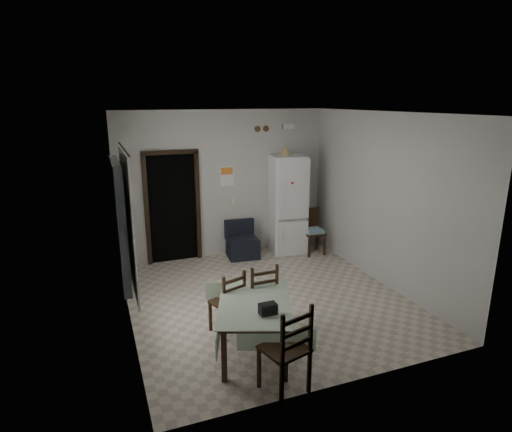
{
  "coord_description": "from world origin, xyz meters",
  "views": [
    {
      "loc": [
        -2.4,
        -5.76,
        3.09
      ],
      "look_at": [
        0.0,
        0.5,
        1.25
      ],
      "focal_mm": 30.0,
      "sensor_mm": 36.0,
      "label": 1
    }
  ],
  "objects": [
    {
      "name": "vent_right",
      "position": [
        0.88,
        2.23,
        2.52
      ],
      "size": [
        0.12,
        0.03,
        0.12
      ],
      "primitive_type": "cylinder",
      "rotation": [
        1.57,
        0.0,
        0.0
      ],
      "color": "brown",
      "rests_on": "ground"
    },
    {
      "name": "dining_table",
      "position": [
        -0.71,
        -1.31,
        0.34
      ],
      "size": [
        1.29,
        1.55,
        0.69
      ],
      "primitive_type": null,
      "rotation": [
        0.0,
        0.0,
        -0.36
      ],
      "color": "#A4B89D",
      "rests_on": "ground"
    },
    {
      "name": "calendar",
      "position": [
        0.05,
        2.24,
        1.62
      ],
      "size": [
        0.28,
        0.02,
        0.4
      ],
      "primitive_type": "cube",
      "color": "white",
      "rests_on": "ground"
    },
    {
      "name": "tan_cone",
      "position": [
        1.18,
        1.94,
        2.11
      ],
      "size": [
        0.25,
        0.25,
        0.19
      ],
      "primitive_type": "cone",
      "rotation": [
        0.0,
        0.0,
        -0.03
      ],
      "color": "tan",
      "rests_on": "fridge"
    },
    {
      "name": "vent_left",
      "position": [
        0.7,
        2.23,
        2.52
      ],
      "size": [
        0.12,
        0.03,
        0.12
      ],
      "primitive_type": "cylinder",
      "rotation": [
        1.57,
        0.0,
        0.0
      ],
      "color": "brown",
      "rests_on": "ground"
    },
    {
      "name": "wall_right",
      "position": [
        2.1,
        0.0,
        1.45
      ],
      "size": [
        0.02,
        4.5,
        2.9
      ],
      "primitive_type": null,
      "color": "beige",
      "rests_on": "ground"
    },
    {
      "name": "dining_chair_near_head",
      "position": [
        -0.68,
        -2.1,
        0.53
      ],
      "size": [
        0.56,
        0.56,
        1.05
      ],
      "primitive_type": null,
      "rotation": [
        0.0,
        0.0,
        3.41
      ],
      "color": "black",
      "rests_on": "ground"
    },
    {
      "name": "corner_chair",
      "position": [
        1.68,
        1.6,
        0.46
      ],
      "size": [
        0.41,
        0.41,
        0.93
      ],
      "primitive_type": null,
      "rotation": [
        0.0,
        0.0,
        -0.03
      ],
      "color": "black",
      "rests_on": "ground"
    },
    {
      "name": "curtain",
      "position": [
        -2.04,
        -0.2,
        1.55
      ],
      "size": [
        0.02,
        1.45,
        1.85
      ],
      "primitive_type": "cube",
      "color": "white",
      "rests_on": "ground"
    },
    {
      "name": "wall_left",
      "position": [
        -2.1,
        0.0,
        1.45
      ],
      "size": [
        0.02,
        4.5,
        2.9
      ],
      "primitive_type": null,
      "color": "beige",
      "rests_on": "ground"
    },
    {
      "name": "ceiling",
      "position": [
        0.0,
        0.0,
        2.9
      ],
      "size": [
        4.2,
        4.5,
        0.02
      ],
      "primitive_type": null,
      "color": "white",
      "rests_on": "ground"
    },
    {
      "name": "emergency_light",
      "position": [
        1.35,
        2.21,
        2.55
      ],
      "size": [
        0.25,
        0.07,
        0.09
      ],
      "primitive_type": "cube",
      "color": "white",
      "rests_on": "ground"
    },
    {
      "name": "black_bag",
      "position": [
        -0.67,
        -1.64,
        0.75
      ],
      "size": [
        0.21,
        0.13,
        0.13
      ],
      "primitive_type": "cube",
      "rotation": [
        0.0,
        0.0,
        0.02
      ],
      "color": "black",
      "rests_on": "dining_table"
    },
    {
      "name": "fridge",
      "position": [
        1.22,
        1.93,
        1.01
      ],
      "size": [
        0.74,
        0.74,
        2.01
      ],
      "primitive_type": null,
      "rotation": [
        0.0,
        0.0,
        -0.14
      ],
      "color": "white",
      "rests_on": "ground"
    },
    {
      "name": "navy_seat",
      "position": [
        0.26,
        1.93,
        0.36
      ],
      "size": [
        0.66,
        0.64,
        0.73
      ],
      "primitive_type": null,
      "rotation": [
        0.0,
        0.0,
        -0.1
      ],
      "color": "black",
      "rests_on": "ground"
    },
    {
      "name": "dining_chair_far_left",
      "position": [
        -0.88,
        -0.71,
        0.45
      ],
      "size": [
        0.49,
        0.49,
        0.91
      ],
      "primitive_type": null,
      "rotation": [
        0.0,
        0.0,
        3.47
      ],
      "color": "black",
      "rests_on": "ground"
    },
    {
      "name": "wall_front",
      "position": [
        0.0,
        -2.25,
        1.45
      ],
      "size": [
        4.2,
        0.02,
        2.9
      ],
      "primitive_type": null,
      "color": "beige",
      "rests_on": "ground"
    },
    {
      "name": "dining_chair_far_right",
      "position": [
        -0.42,
        -0.73,
        0.48
      ],
      "size": [
        0.42,
        0.42,
        0.97
      ],
      "primitive_type": null,
      "rotation": [
        0.0,
        0.0,
        3.16
      ],
      "color": "black",
      "rests_on": "ground"
    },
    {
      "name": "light_switch",
      "position": [
        0.15,
        2.24,
        1.1
      ],
      "size": [
        0.08,
        0.02,
        0.12
      ],
      "primitive_type": "cube",
      "color": "beige",
      "rests_on": "ground"
    },
    {
      "name": "ground",
      "position": [
        0.0,
        0.0,
        0.0
      ],
      "size": [
        4.5,
        4.5,
        0.0
      ],
      "primitive_type": "plane",
      "color": "beige",
      "rests_on": "ground"
    },
    {
      "name": "curtain_rod",
      "position": [
        -2.03,
        -0.2,
        2.5
      ],
      "size": [
        0.02,
        1.6,
        0.02
      ],
      "primitive_type": "cylinder",
      "rotation": [
        1.57,
        0.0,
        0.0
      ],
      "color": "black",
      "rests_on": "ground"
    },
    {
      "name": "doorway",
      "position": [
        -1.05,
        2.45,
        1.06
      ],
      "size": [
        1.06,
        0.52,
        2.22
      ],
      "color": "black",
      "rests_on": "ground"
    },
    {
      "name": "window_recess",
      "position": [
        -2.15,
        -0.2,
        1.55
      ],
      "size": [
        0.1,
        1.2,
        1.6
      ],
      "primitive_type": "cube",
      "color": "silver",
      "rests_on": "ground"
    },
    {
      "name": "calendar_image",
      "position": [
        0.05,
        2.23,
        1.72
      ],
      "size": [
        0.24,
        0.01,
        0.14
      ],
      "primitive_type": "cube",
      "color": "orange",
      "rests_on": "ground"
    },
    {
      "name": "wall_back",
      "position": [
        0.0,
        2.25,
        1.45
      ],
      "size": [
        4.2,
        0.02,
        2.9
      ],
      "primitive_type": null,
      "color": "beige",
      "rests_on": "ground"
    }
  ]
}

